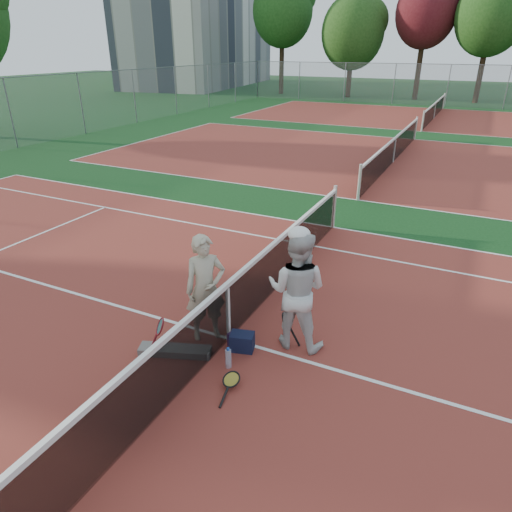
# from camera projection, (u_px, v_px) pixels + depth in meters

# --- Properties ---
(ground) EXTENTS (130.00, 130.00, 0.00)m
(ground) POSITION_uv_depth(u_px,v_px,m) (229.00, 339.00, 7.29)
(ground) COLOR #0F3714
(ground) RESTS_ON ground
(court_main) EXTENTS (23.77, 10.97, 0.01)m
(court_main) POSITION_uv_depth(u_px,v_px,m) (229.00, 339.00, 7.28)
(court_main) COLOR maroon
(court_main) RESTS_ON ground
(court_far_a) EXTENTS (23.77, 10.97, 0.01)m
(court_far_a) POSITION_uv_depth(u_px,v_px,m) (393.00, 162.00, 18.29)
(court_far_a) COLOR maroon
(court_far_a) RESTS_ON ground
(court_far_b) EXTENTS (23.77, 10.97, 0.01)m
(court_far_b) POSITION_uv_depth(u_px,v_px,m) (434.00, 118.00, 29.30)
(court_far_b) COLOR maroon
(court_far_b) RESTS_ON ground
(net_main) EXTENTS (0.10, 10.98, 1.02)m
(net_main) POSITION_uv_depth(u_px,v_px,m) (228.00, 312.00, 7.07)
(net_main) COLOR black
(net_main) RESTS_ON ground
(net_far_a) EXTENTS (0.10, 10.98, 1.02)m
(net_far_a) POSITION_uv_depth(u_px,v_px,m) (394.00, 150.00, 18.08)
(net_far_a) COLOR black
(net_far_a) RESTS_ON ground
(net_far_b) EXTENTS (0.10, 10.98, 1.02)m
(net_far_b) POSITION_uv_depth(u_px,v_px,m) (435.00, 110.00, 29.09)
(net_far_b) COLOR black
(net_far_b) RESTS_ON ground
(fence_back) EXTENTS (32.00, 0.06, 3.00)m
(fence_back) POSITION_uv_depth(u_px,v_px,m) (448.00, 86.00, 34.38)
(fence_back) COLOR slate
(fence_back) RESTS_ON ground
(apartment_block) EXTENTS (12.96, 23.18, 15.00)m
(apartment_block) POSITION_uv_depth(u_px,v_px,m) (200.00, 14.00, 51.18)
(apartment_block) COLOR beige
(apartment_block) RESTS_ON ground
(player_a) EXTENTS (0.74, 0.74, 1.74)m
(player_a) POSITION_uv_depth(u_px,v_px,m) (205.00, 288.00, 7.01)
(player_a) COLOR #B5AA8C
(player_a) RESTS_ON ground
(player_b) EXTENTS (0.97, 0.78, 1.89)m
(player_b) POSITION_uv_depth(u_px,v_px,m) (297.00, 290.00, 6.79)
(player_b) COLOR silver
(player_b) RESTS_ON ground
(racket_red) EXTENTS (0.39, 0.39, 0.56)m
(racket_red) POSITION_uv_depth(u_px,v_px,m) (161.00, 335.00, 6.89)
(racket_red) COLOR maroon
(racket_red) RESTS_ON ground
(racket_black_held) EXTENTS (0.35, 0.32, 0.55)m
(racket_black_held) POSITION_uv_depth(u_px,v_px,m) (286.00, 329.00, 7.05)
(racket_black_held) COLOR black
(racket_black_held) RESTS_ON ground
(racket_spare) EXTENTS (0.36, 0.63, 0.15)m
(racket_spare) POSITION_uv_depth(u_px,v_px,m) (231.00, 381.00, 6.26)
(racket_spare) COLOR black
(racket_spare) RESTS_ON ground
(sports_bag_navy) EXTENTS (0.41, 0.33, 0.28)m
(sports_bag_navy) POSITION_uv_depth(u_px,v_px,m) (242.00, 342.00, 6.98)
(sports_bag_navy) COLOR black
(sports_bag_navy) RESTS_ON ground
(sports_bag_purple) EXTENTS (0.30, 0.24, 0.22)m
(sports_bag_purple) POSITION_uv_depth(u_px,v_px,m) (238.00, 340.00, 7.06)
(sports_bag_purple) COLOR black
(sports_bag_purple) RESTS_ON ground
(net_cover_canvas) EXTENTS (1.11, 0.62, 0.11)m
(net_cover_canvas) POSITION_uv_depth(u_px,v_px,m) (175.00, 351.00, 6.91)
(net_cover_canvas) COLOR #615C58
(net_cover_canvas) RESTS_ON ground
(water_bottle) EXTENTS (0.09, 0.09, 0.30)m
(water_bottle) POSITION_uv_depth(u_px,v_px,m) (228.00, 359.00, 6.58)
(water_bottle) COLOR #C9E5FF
(water_bottle) RESTS_ON ground
(tree_back_0) EXTENTS (5.47, 5.47, 10.28)m
(tree_back_0) POSITION_uv_depth(u_px,v_px,m) (283.00, 11.00, 41.42)
(tree_back_0) COLOR #382314
(tree_back_0) RESTS_ON ground
(tree_back_1) EXTENTS (5.35, 5.35, 8.38)m
(tree_back_1) POSITION_uv_depth(u_px,v_px,m) (353.00, 32.00, 39.18)
(tree_back_1) COLOR #382314
(tree_back_1) RESTS_ON ground
(tree_back_maroon) EXTENTS (4.87, 4.87, 9.52)m
(tree_back_maroon) POSITION_uv_depth(u_px,v_px,m) (426.00, 12.00, 36.81)
(tree_back_maroon) COLOR #382314
(tree_back_maroon) RESTS_ON ground
(tree_back_3) EXTENTS (5.26, 5.26, 9.43)m
(tree_back_3) POSITION_uv_depth(u_px,v_px,m) (492.00, 15.00, 34.52)
(tree_back_3) COLOR #382314
(tree_back_3) RESTS_ON ground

